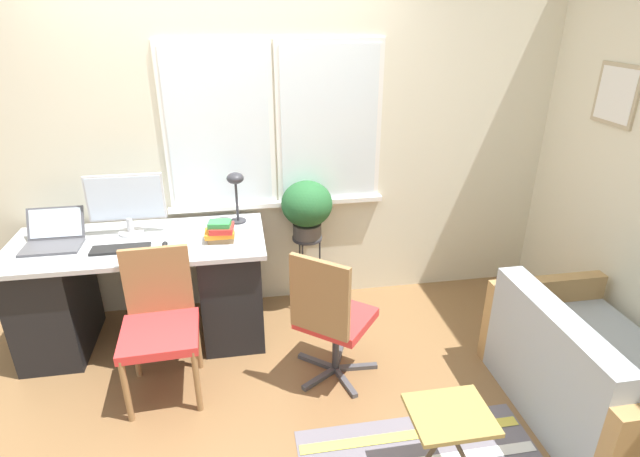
{
  "coord_description": "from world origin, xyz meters",
  "views": [
    {
      "loc": [
        0.08,
        -2.77,
        2.2
      ],
      "look_at": [
        0.59,
        0.18,
        0.86
      ],
      "focal_mm": 28.0,
      "sensor_mm": 36.0,
      "label": 1
    }
  ],
  "objects_px": {
    "laptop": "(53,238)",
    "monitor": "(126,201)",
    "keyboard": "(121,249)",
    "mouse": "(165,244)",
    "folding_stool": "(450,420)",
    "desk_chair_wooden": "(160,321)",
    "book_stack": "(221,231)",
    "office_chair_swivel": "(331,317)",
    "desk_lamp": "(236,185)",
    "couch_loveseat": "(590,377)",
    "potted_plant": "(307,206)",
    "plant_stand": "(307,247)"
  },
  "relations": [
    {
      "from": "laptop",
      "to": "plant_stand",
      "type": "xyz_separation_m",
      "value": [
        1.69,
        0.23,
        -0.31
      ]
    },
    {
      "from": "office_chair_swivel",
      "to": "folding_stool",
      "type": "height_order",
      "value": "office_chair_swivel"
    },
    {
      "from": "couch_loveseat",
      "to": "keyboard",
      "type": "bearing_deg",
      "value": 68.64
    },
    {
      "from": "laptop",
      "to": "monitor",
      "type": "distance_m",
      "value": 0.51
    },
    {
      "from": "mouse",
      "to": "plant_stand",
      "type": "bearing_deg",
      "value": 20.48
    },
    {
      "from": "keyboard",
      "to": "book_stack",
      "type": "bearing_deg",
      "value": 3.92
    },
    {
      "from": "desk_lamp",
      "to": "keyboard",
      "type": "bearing_deg",
      "value": -155.6
    },
    {
      "from": "desk_lamp",
      "to": "office_chair_swivel",
      "type": "height_order",
      "value": "desk_lamp"
    },
    {
      "from": "laptop",
      "to": "desk_chair_wooden",
      "type": "bearing_deg",
      "value": -38.74
    },
    {
      "from": "mouse",
      "to": "desk_chair_wooden",
      "type": "bearing_deg",
      "value": -93.37
    },
    {
      "from": "office_chair_swivel",
      "to": "couch_loveseat",
      "type": "height_order",
      "value": "office_chair_swivel"
    },
    {
      "from": "mouse",
      "to": "laptop",
      "type": "bearing_deg",
      "value": 168.94
    },
    {
      "from": "keyboard",
      "to": "office_chair_swivel",
      "type": "xyz_separation_m",
      "value": [
        1.27,
        -0.51,
        -0.32
      ]
    },
    {
      "from": "monitor",
      "to": "book_stack",
      "type": "height_order",
      "value": "monitor"
    },
    {
      "from": "desk_lamp",
      "to": "plant_stand",
      "type": "bearing_deg",
      "value": 4.61
    },
    {
      "from": "plant_stand",
      "to": "folding_stool",
      "type": "relative_size",
      "value": 1.34
    },
    {
      "from": "desk_chair_wooden",
      "to": "potted_plant",
      "type": "relative_size",
      "value": 2.04
    },
    {
      "from": "keyboard",
      "to": "plant_stand",
      "type": "relative_size",
      "value": 0.61
    },
    {
      "from": "keyboard",
      "to": "plant_stand",
      "type": "height_order",
      "value": "keyboard"
    },
    {
      "from": "monitor",
      "to": "book_stack",
      "type": "distance_m",
      "value": 0.67
    },
    {
      "from": "monitor",
      "to": "plant_stand",
      "type": "xyz_separation_m",
      "value": [
        1.23,
        0.12,
        -0.49
      ]
    },
    {
      "from": "monitor",
      "to": "mouse",
      "type": "relative_size",
      "value": 8.09
    },
    {
      "from": "monitor",
      "to": "desk_lamp",
      "type": "distance_m",
      "value": 0.73
    },
    {
      "from": "office_chair_swivel",
      "to": "potted_plant",
      "type": "bearing_deg",
      "value": -50.09
    },
    {
      "from": "keyboard",
      "to": "mouse",
      "type": "height_order",
      "value": "mouse"
    },
    {
      "from": "desk_chair_wooden",
      "to": "potted_plant",
      "type": "distance_m",
      "value": 1.32
    },
    {
      "from": "book_stack",
      "to": "monitor",
      "type": "bearing_deg",
      "value": 160.23
    },
    {
      "from": "folding_stool",
      "to": "desk_chair_wooden",
      "type": "bearing_deg",
      "value": 146.66
    },
    {
      "from": "keyboard",
      "to": "monitor",
      "type": "bearing_deg",
      "value": 85.13
    },
    {
      "from": "office_chair_swivel",
      "to": "potted_plant",
      "type": "distance_m",
      "value": 0.96
    },
    {
      "from": "laptop",
      "to": "desk_chair_wooden",
      "type": "relative_size",
      "value": 0.4
    },
    {
      "from": "folding_stool",
      "to": "book_stack",
      "type": "bearing_deg",
      "value": 127.27
    },
    {
      "from": "desk_lamp",
      "to": "laptop",
      "type": "bearing_deg",
      "value": -171.03
    },
    {
      "from": "couch_loveseat",
      "to": "plant_stand",
      "type": "xyz_separation_m",
      "value": [
        -1.42,
        1.43,
        0.25
      ]
    },
    {
      "from": "couch_loveseat",
      "to": "laptop",
      "type": "bearing_deg",
      "value": 68.95
    },
    {
      "from": "office_chair_swivel",
      "to": "desk_chair_wooden",
      "type": "bearing_deg",
      "value": 32.95
    },
    {
      "from": "desk_chair_wooden",
      "to": "monitor",
      "type": "bearing_deg",
      "value": 106.42
    },
    {
      "from": "book_stack",
      "to": "desk_chair_wooden",
      "type": "height_order",
      "value": "book_stack"
    },
    {
      "from": "desk_lamp",
      "to": "couch_loveseat",
      "type": "xyz_separation_m",
      "value": [
        1.93,
        -1.39,
        -0.8
      ]
    },
    {
      "from": "laptop",
      "to": "mouse",
      "type": "bearing_deg",
      "value": -11.06
    },
    {
      "from": "mouse",
      "to": "folding_stool",
      "type": "distance_m",
      "value": 2.0
    },
    {
      "from": "book_stack",
      "to": "desk_chair_wooden",
      "type": "bearing_deg",
      "value": -130.93
    },
    {
      "from": "monitor",
      "to": "folding_stool",
      "type": "xyz_separation_m",
      "value": [
        1.66,
        -1.61,
        -0.61
      ]
    },
    {
      "from": "couch_loveseat",
      "to": "folding_stool",
      "type": "relative_size",
      "value": 2.73
    },
    {
      "from": "keyboard",
      "to": "desk_lamp",
      "type": "height_order",
      "value": "desk_lamp"
    },
    {
      "from": "book_stack",
      "to": "office_chair_swivel",
      "type": "bearing_deg",
      "value": -40.82
    },
    {
      "from": "desk_lamp",
      "to": "book_stack",
      "type": "bearing_deg",
      "value": -111.56
    },
    {
      "from": "monitor",
      "to": "book_stack",
      "type": "bearing_deg",
      "value": -19.77
    },
    {
      "from": "office_chair_swivel",
      "to": "plant_stand",
      "type": "bearing_deg",
      "value": -50.09
    },
    {
      "from": "office_chair_swivel",
      "to": "plant_stand",
      "type": "relative_size",
      "value": 1.54
    }
  ]
}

